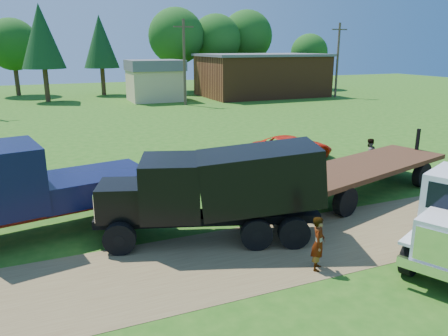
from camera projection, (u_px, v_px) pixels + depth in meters
name	position (u px, v px, depth m)	size (l,w,h in m)	color
ground	(339.00, 238.00, 14.72)	(140.00, 140.00, 0.00)	#235913
dirt_track	(339.00, 237.00, 14.72)	(120.00, 4.20, 0.01)	brown
black_dump_truck	(218.00, 188.00, 14.26)	(7.52, 4.35, 3.21)	black
navy_truck	(28.00, 190.00, 14.44)	(7.61, 3.81, 3.23)	maroon
orange_pickup	(291.00, 147.00, 24.80)	(2.24, 4.85, 1.35)	red
flatbed_trailer	(363.00, 171.00, 18.97)	(9.52, 5.10, 2.34)	#352511
spectator_a	(318.00, 243.00, 12.44)	(0.59, 0.39, 1.61)	#999999
spectator_b	(369.00, 155.00, 22.50)	(0.82, 0.64, 1.68)	#999999
brick_building	(261.00, 75.00, 56.23)	(15.40, 10.40, 5.30)	brown
tan_shed	(155.00, 80.00, 51.03)	(6.20, 5.40, 4.70)	tan
utility_poles	(184.00, 61.00, 46.73)	(42.20, 0.28, 9.00)	#443627
tree_row	(136.00, 40.00, 58.13)	(56.25, 14.38, 11.62)	#392A17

